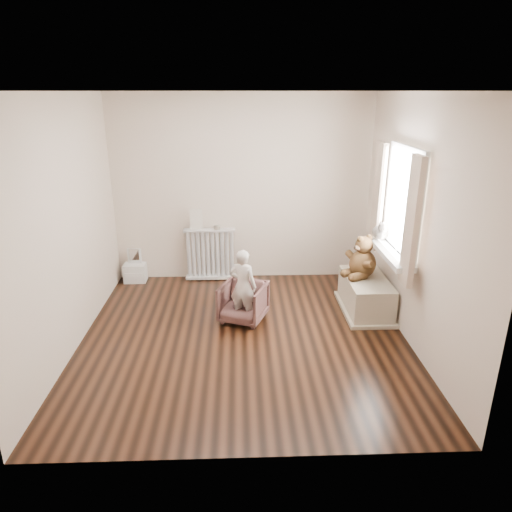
{
  "coord_description": "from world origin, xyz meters",
  "views": [
    {
      "loc": [
        -0.03,
        -4.51,
        2.6
      ],
      "look_at": [
        0.15,
        0.45,
        0.8
      ],
      "focal_mm": 32.0,
      "sensor_mm": 36.0,
      "label": 1
    }
  ],
  "objects_px": {
    "child": "(243,286)",
    "armchair": "(243,302)",
    "toy_bench": "(365,296)",
    "teddy_bear": "(363,259)",
    "toy_vanity": "(134,263)",
    "radiator": "(210,254)",
    "plush_cat": "(380,232)"
  },
  "relations": [
    {
      "from": "toy_vanity",
      "to": "toy_bench",
      "type": "xyz_separation_m",
      "value": [
        3.07,
        -1.05,
        -0.08
      ]
    },
    {
      "from": "plush_cat",
      "to": "radiator",
      "type": "bearing_deg",
      "value": 135.87
    },
    {
      "from": "armchair",
      "to": "toy_bench",
      "type": "height_order",
      "value": "armchair"
    },
    {
      "from": "radiator",
      "to": "armchair",
      "type": "distance_m",
      "value": 1.36
    },
    {
      "from": "toy_vanity",
      "to": "armchair",
      "type": "bearing_deg",
      "value": -38.9
    },
    {
      "from": "radiator",
      "to": "armchair",
      "type": "height_order",
      "value": "radiator"
    },
    {
      "from": "teddy_bear",
      "to": "plush_cat",
      "type": "relative_size",
      "value": 1.75
    },
    {
      "from": "radiator",
      "to": "toy_bench",
      "type": "height_order",
      "value": "radiator"
    },
    {
      "from": "radiator",
      "to": "toy_vanity",
      "type": "bearing_deg",
      "value": -178.42
    },
    {
      "from": "radiator",
      "to": "plush_cat",
      "type": "distance_m",
      "value": 2.42
    },
    {
      "from": "toy_bench",
      "to": "teddy_bear",
      "type": "distance_m",
      "value": 0.48
    },
    {
      "from": "toy_bench",
      "to": "plush_cat",
      "type": "distance_m",
      "value": 0.82
    },
    {
      "from": "armchair",
      "to": "plush_cat",
      "type": "bearing_deg",
      "value": 32.05
    },
    {
      "from": "teddy_bear",
      "to": "toy_bench",
      "type": "bearing_deg",
      "value": -77.57
    },
    {
      "from": "radiator",
      "to": "teddy_bear",
      "type": "distance_m",
      "value": 2.2
    },
    {
      "from": "armchair",
      "to": "radiator",
      "type": "bearing_deg",
      "value": 131.65
    },
    {
      "from": "child",
      "to": "armchair",
      "type": "bearing_deg",
      "value": -68.02
    },
    {
      "from": "radiator",
      "to": "toy_bench",
      "type": "bearing_deg",
      "value": -28.62
    },
    {
      "from": "toy_vanity",
      "to": "plush_cat",
      "type": "relative_size",
      "value": 1.62
    },
    {
      "from": "radiator",
      "to": "child",
      "type": "xyz_separation_m",
      "value": [
        0.46,
        -1.33,
        0.08
      ]
    },
    {
      "from": "toy_vanity",
      "to": "teddy_bear",
      "type": "bearing_deg",
      "value": -18.05
    },
    {
      "from": "toy_bench",
      "to": "teddy_bear",
      "type": "xyz_separation_m",
      "value": [
        -0.05,
        0.07,
        0.47
      ]
    },
    {
      "from": "toy_vanity",
      "to": "child",
      "type": "height_order",
      "value": "child"
    },
    {
      "from": "toy_vanity",
      "to": "toy_bench",
      "type": "height_order",
      "value": "toy_vanity"
    },
    {
      "from": "radiator",
      "to": "teddy_bear",
      "type": "relative_size",
      "value": 1.46
    },
    {
      "from": "radiator",
      "to": "plush_cat",
      "type": "relative_size",
      "value": 2.57
    },
    {
      "from": "radiator",
      "to": "toy_bench",
      "type": "xyz_separation_m",
      "value": [
        1.98,
        -1.08,
        -0.19
      ]
    },
    {
      "from": "radiator",
      "to": "teddy_bear",
      "type": "height_order",
      "value": "teddy_bear"
    },
    {
      "from": "teddy_bear",
      "to": "radiator",
      "type": "bearing_deg",
      "value": 127.63
    },
    {
      "from": "child",
      "to": "toy_bench",
      "type": "xyz_separation_m",
      "value": [
        1.53,
        0.24,
        -0.27
      ]
    },
    {
      "from": "toy_bench",
      "to": "teddy_bear",
      "type": "height_order",
      "value": "teddy_bear"
    },
    {
      "from": "armchair",
      "to": "child",
      "type": "distance_m",
      "value": 0.24
    }
  ]
}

